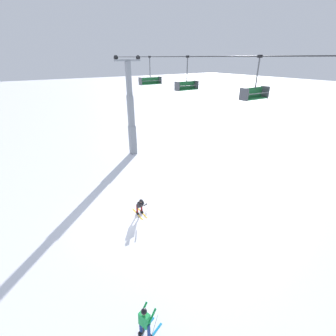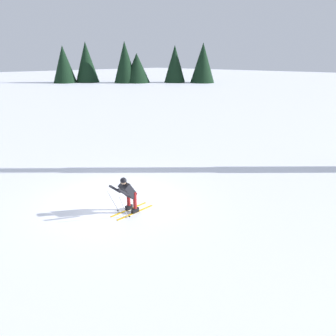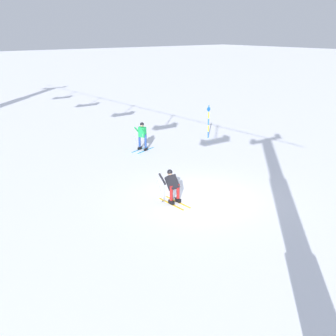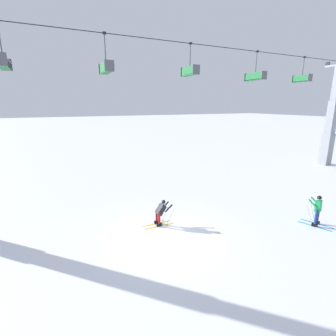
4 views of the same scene
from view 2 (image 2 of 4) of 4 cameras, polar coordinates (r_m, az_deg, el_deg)
name	(u,v)px [view 2 (image 2 of 4)]	position (r m, az deg, el deg)	size (l,w,h in m)	color
ground_plane	(115,201)	(12.79, -9.28, -5.74)	(260.00, 260.00, 0.00)	white
skier_carving_main	(128,192)	(11.46, -7.16, -4.29)	(1.64, 0.71, 1.52)	yellow
tree_line_ridge	(132,64)	(75.81, -6.46, 17.82)	(26.73, 27.31, 8.81)	black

